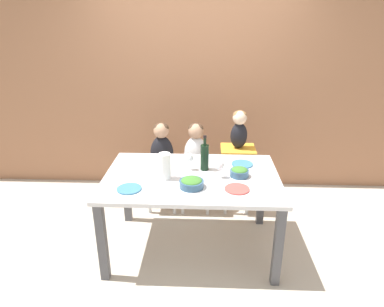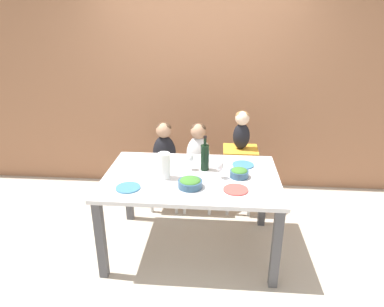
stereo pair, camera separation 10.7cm
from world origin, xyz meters
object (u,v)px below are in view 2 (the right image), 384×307
object	(u,v)px
wine_bottle	(205,157)
dinner_plate_back_right	(243,165)
paper_towel_roll	(164,166)
dinner_plate_front_right	(236,190)
wine_glass_far	(190,159)
dinner_plate_back_left	(158,159)
person_child_left	(164,147)
person_baby_right	(242,128)
salad_bowl_small	(239,173)
chair_far_center	(198,177)
chair_right_highchair	(240,163)
person_child_center	(198,148)
dinner_plate_front_left	(128,188)
wine_glass_near	(220,166)
salad_bowl_large	(190,183)
chair_far_left	(165,176)

from	to	relation	value
wine_bottle	dinner_plate_back_right	bearing A→B (deg)	19.24
paper_towel_roll	dinner_plate_front_right	distance (m)	0.64
wine_glass_far	dinner_plate_back_left	world-z (taller)	wine_glass_far
dinner_plate_back_right	person_child_left	bearing A→B (deg)	149.94
person_baby_right	salad_bowl_small	bearing A→B (deg)	-94.06
chair_far_center	chair_right_highchair	world-z (taller)	chair_right_highchair
chair_right_highchair	person_child_left	bearing A→B (deg)	179.93
chair_far_center	person_child_center	xyz separation A→B (m)	(0.00, 0.00, 0.35)
person_child_left	chair_far_center	bearing A→B (deg)	-0.16
dinner_plate_front_left	dinner_plate_front_right	bearing A→B (deg)	2.30
person_child_center	dinner_plate_back_left	bearing A→B (deg)	-131.56
wine_bottle	dinner_plate_front_left	world-z (taller)	wine_bottle
chair_right_highchair	wine_glass_near	xyz separation A→B (m)	(-0.22, -0.77, 0.29)
paper_towel_roll	dinner_plate_back_right	distance (m)	0.78
paper_towel_roll	dinner_plate_front_right	bearing A→B (deg)	-16.51
chair_far_center	wine_glass_near	xyz separation A→B (m)	(0.23, -0.77, 0.48)
dinner_plate_front_right	person_child_left	bearing A→B (deg)	126.86
person_baby_right	wine_bottle	world-z (taller)	person_baby_right
paper_towel_roll	wine_glass_near	distance (m)	0.48
salad_bowl_large	dinner_plate_front_right	bearing A→B (deg)	-4.15
salad_bowl_large	dinner_plate_back_right	xyz separation A→B (m)	(0.46, 0.48, -0.03)
person_child_left	salad_bowl_small	distance (m)	1.07
salad_bowl_large	wine_glass_near	bearing A→B (deg)	38.87
salad_bowl_large	person_child_left	bearing A→B (deg)	110.98
dinner_plate_back_right	chair_right_highchair	bearing A→B (deg)	89.76
chair_far_center	chair_right_highchair	distance (m)	0.50
person_child_center	dinner_plate_front_left	world-z (taller)	person_child_center
wine_bottle	paper_towel_roll	xyz separation A→B (m)	(-0.34, -0.20, -0.01)
chair_right_highchair	dinner_plate_back_left	distance (m)	0.94
chair_far_center	person_child_center	world-z (taller)	person_child_center
person_child_center	salad_bowl_small	size ratio (longest dim) A/B	3.29
paper_towel_roll	salad_bowl_large	bearing A→B (deg)	-32.96
chair_far_left	person_child_center	distance (m)	0.51
dinner_plate_back_left	person_child_left	bearing A→B (deg)	91.09
person_child_left	dinner_plate_back_left	size ratio (longest dim) A/B	2.71
chair_far_center	dinner_plate_front_left	size ratio (longest dim) A/B	2.33
person_child_left	person_child_center	xyz separation A→B (m)	(0.37, 0.00, 0.00)
chair_far_center	chair_right_highchair	size ratio (longest dim) A/B	0.63
chair_far_left	chair_far_center	xyz separation A→B (m)	(0.37, 0.00, 0.00)
chair_far_left	wine_glass_far	distance (m)	0.85
person_child_center	person_baby_right	bearing A→B (deg)	0.06
person_child_left	person_baby_right	xyz separation A→B (m)	(0.83, 0.00, 0.24)
chair_far_center	paper_towel_roll	world-z (taller)	paper_towel_roll
person_baby_right	dinner_plate_back_right	bearing A→B (deg)	-90.24
paper_towel_roll	wine_glass_far	size ratio (longest dim) A/B	1.46
person_child_center	paper_towel_roll	size ratio (longest dim) A/B	2.35
person_baby_right	salad_bowl_large	world-z (taller)	person_baby_right
paper_towel_roll	dinner_plate_back_left	world-z (taller)	paper_towel_roll
salad_bowl_large	dinner_plate_back_right	bearing A→B (deg)	46.20
person_child_left	person_baby_right	world-z (taller)	person_baby_right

